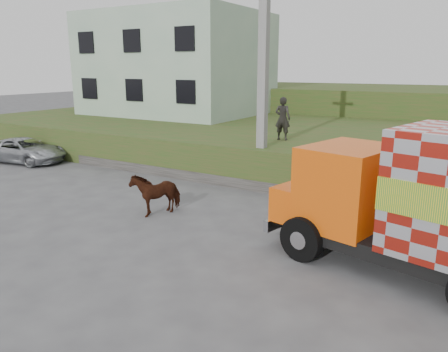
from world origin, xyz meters
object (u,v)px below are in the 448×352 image
Objects in this scene: cow at (156,193)px; suv at (24,150)px; pedestrian at (283,119)px; utility_pole at (263,75)px.

cow reaches higher than suv.
pedestrian is (1.40, 6.18, 1.72)m from cow.
suv is 2.38× the size of pedestrian.
suv is (-9.98, 2.51, -0.07)m from cow.
suv is at bearing -171.56° from utility_pole.
pedestrian is at bearing 91.93° from utility_pole.
utility_pole reaches higher than suv.
utility_pole is 5.33× the size of cow.
pedestrian is (-0.07, 1.98, -1.72)m from utility_pole.
cow is 10.29m from suv.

